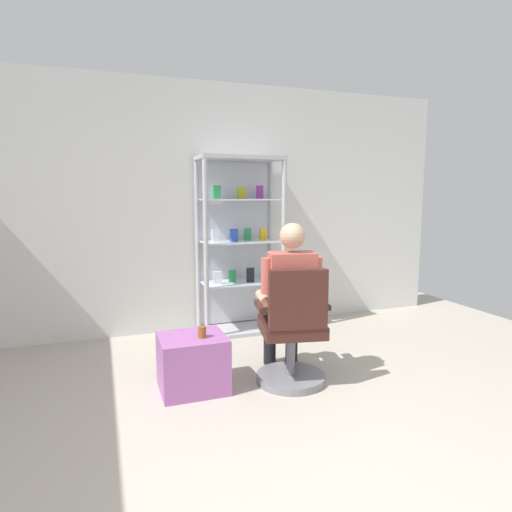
{
  "coord_description": "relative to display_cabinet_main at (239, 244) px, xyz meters",
  "views": [
    {
      "loc": [
        -1.02,
        -1.78,
        1.52
      ],
      "look_at": [
        0.19,
        1.61,
        1.0
      ],
      "focal_mm": 30.72,
      "sensor_mm": 36.0,
      "label": 1
    }
  ],
  "objects": [
    {
      "name": "ground_plane",
      "position": [
        -0.4,
        -2.76,
        -0.96
      ],
      "size": [
        7.2,
        7.2,
        0.0
      ],
      "primitive_type": "plane",
      "color": "#B2A899"
    },
    {
      "name": "office_chair",
      "position": [
        -0.03,
        -1.51,
        -0.57
      ],
      "size": [
        0.61,
        0.57,
        0.96
      ],
      "color": "slate",
      "rests_on": "ground"
    },
    {
      "name": "storage_crate",
      "position": [
        -0.79,
        -1.33,
        -0.75
      ],
      "size": [
        0.5,
        0.45,
        0.43
      ],
      "primitive_type": "cube",
      "color": "#9E599E",
      "rests_on": "ground"
    },
    {
      "name": "tea_glass",
      "position": [
        -0.73,
        -1.38,
        -0.49
      ],
      "size": [
        0.06,
        0.06,
        0.09
      ],
      "primitive_type": "cylinder",
      "color": "brown",
      "rests_on": "storage_crate"
    },
    {
      "name": "seated_shopkeeper",
      "position": [
        0.0,
        -1.35,
        -0.25
      ],
      "size": [
        0.54,
        0.61,
        1.29
      ],
      "color": "black",
      "rests_on": "ground"
    },
    {
      "name": "back_wall",
      "position": [
        -0.4,
        0.24,
        0.39
      ],
      "size": [
        6.0,
        0.1,
        2.7
      ],
      "primitive_type": "cube",
      "color": "silver",
      "rests_on": "ground"
    },
    {
      "name": "display_cabinet_main",
      "position": [
        0.0,
        0.0,
        0.0
      ],
      "size": [
        0.9,
        0.45,
        1.9
      ],
      "color": "#B7B7BC",
      "rests_on": "ground"
    }
  ]
}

